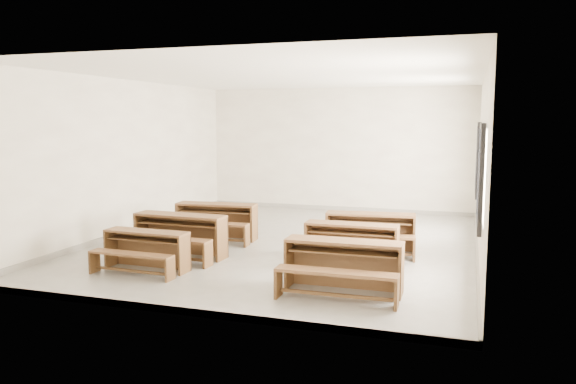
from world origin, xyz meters
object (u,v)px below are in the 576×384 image
(desk_set_0, at_px, (145,248))
(desk_set_2, at_px, (216,219))
(desk_set_1, at_px, (179,232))
(desk_set_4, at_px, (351,241))
(desk_set_3, at_px, (343,263))
(desk_set_5, at_px, (370,230))

(desk_set_0, relative_size, desk_set_2, 0.85)
(desk_set_1, xyz_separation_m, desk_set_4, (2.96, 0.36, -0.03))
(desk_set_0, bearing_deg, desk_set_4, 25.36)
(desk_set_0, height_order, desk_set_3, desk_set_3)
(desk_set_0, height_order, desk_set_4, desk_set_4)
(desk_set_3, distance_m, desk_set_5, 2.47)
(desk_set_3, bearing_deg, desk_set_4, 96.80)
(desk_set_2, height_order, desk_set_4, desk_set_2)
(desk_set_4, bearing_deg, desk_set_0, -156.88)
(desk_set_0, bearing_deg, desk_set_2, 90.33)
(desk_set_2, bearing_deg, desk_set_3, -44.52)
(desk_set_4, xyz_separation_m, desk_set_5, (0.15, 0.97, 0.02))
(desk_set_2, xyz_separation_m, desk_set_5, (3.12, -0.16, -0.01))
(desk_set_1, height_order, desk_set_2, desk_set_1)
(desk_set_4, distance_m, desk_set_5, 0.98)
(desk_set_0, height_order, desk_set_2, desk_set_2)
(desk_set_3, xyz_separation_m, desk_set_5, (-0.05, 2.47, -0.01))
(desk_set_3, relative_size, desk_set_5, 0.98)
(desk_set_0, xyz_separation_m, desk_set_5, (3.18, 2.29, 0.05))
(desk_set_1, distance_m, desk_set_5, 3.39)
(desk_set_2, distance_m, desk_set_5, 3.12)
(desk_set_1, bearing_deg, desk_set_2, 92.35)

